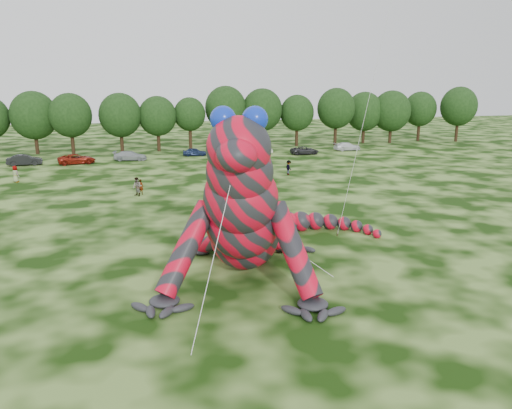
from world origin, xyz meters
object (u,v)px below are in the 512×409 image
(car_1, at_px, (25,160))
(spectator_0, at_px, (141,187))
(tree_5, at_px, (34,123))
(car_7, at_px, (347,146))
(tree_14, at_px, (364,118))
(spectator_2, at_px, (289,168))
(tree_15, at_px, (391,117))
(spectator_4, at_px, (15,174))
(spectator_1, at_px, (137,187))
(spectator_5, at_px, (251,195))
(car_3, at_px, (130,156))
(tree_13, at_px, (336,117))
(car_2, at_px, (77,159))
(car_5, at_px, (258,149))
(car_4, at_px, (195,152))
(tree_7, at_px, (121,123))
(tree_17, at_px, (458,114))
(inflatable_gecko, at_px, (246,185))
(tree_6, at_px, (71,124))
(tree_8, at_px, (158,124))
(tree_16, at_px, (420,116))
(tree_12, at_px, (297,121))
(tree_9, at_px, (190,124))
(tree_10, at_px, (226,117))
(car_6, at_px, (305,150))
(tree_11, at_px, (262,118))

(car_1, bearing_deg, spectator_0, -151.38)
(tree_5, distance_m, car_7, 50.22)
(tree_14, bearing_deg, spectator_2, -130.44)
(tree_15, bearing_deg, spectator_4, -158.68)
(spectator_1, bearing_deg, spectator_5, 22.47)
(car_3, relative_size, spectator_2, 2.62)
(tree_13, bearing_deg, tree_5, 178.51)
(car_2, bearing_deg, car_7, -96.95)
(car_5, bearing_deg, spectator_0, 147.64)
(car_3, relative_size, car_4, 1.29)
(tree_7, xyz_separation_m, spectator_0, (1.82, -32.66, -3.96))
(tree_17, distance_m, car_3, 61.72)
(inflatable_gecko, height_order, tree_6, inflatable_gecko)
(car_2, xyz_separation_m, car_3, (7.26, 1.46, -0.01))
(tree_8, xyz_separation_m, spectator_1, (-4.41, -33.55, -3.53))
(tree_16, height_order, car_1, tree_16)
(car_1, distance_m, spectator_1, 27.34)
(tree_13, height_order, spectator_5, tree_13)
(tree_14, distance_m, spectator_0, 54.32)
(tree_14, distance_m, car_5, 24.71)
(car_1, distance_m, spectator_5, 38.37)
(tree_12, relative_size, car_4, 2.46)
(tree_9, relative_size, spectator_2, 4.82)
(tree_10, distance_m, spectator_4, 38.24)
(tree_13, xyz_separation_m, car_1, (-50.11, -10.42, -4.32))
(car_4, bearing_deg, car_7, -84.42)
(car_7, bearing_deg, inflatable_gecko, 144.15)
(tree_13, xyz_separation_m, tree_17, (24.82, -0.46, 0.08))
(inflatable_gecko, relative_size, spectator_0, 12.76)
(car_5, bearing_deg, tree_14, -63.83)
(car_5, relative_size, spectator_0, 2.85)
(tree_17, bearing_deg, spectator_0, -151.63)
(tree_17, xyz_separation_m, car_4, (-51.22, -6.72, -4.53))
(tree_6, distance_m, tree_13, 44.69)
(tree_16, bearing_deg, tree_9, -177.39)
(tree_15, distance_m, car_5, 29.11)
(inflatable_gecko, xyz_separation_m, spectator_4, (-19.26, 31.99, -4.05))
(car_6, distance_m, spectator_5, 34.19)
(car_3, xyz_separation_m, car_7, (35.14, 2.16, -0.03))
(tree_12, bearing_deg, car_3, -160.90)
(tree_11, bearing_deg, tree_7, -176.67)
(tree_16, height_order, spectator_0, tree_16)
(tree_8, bearing_deg, tree_5, 175.61)
(inflatable_gecko, bearing_deg, car_7, 76.25)
(tree_11, distance_m, car_4, 16.07)
(tree_7, distance_m, tree_16, 55.59)
(tree_6, relative_size, tree_17, 0.92)
(tree_15, bearing_deg, tree_5, 179.38)
(tree_13, distance_m, tree_14, 6.54)
(car_5, distance_m, spectator_4, 36.07)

